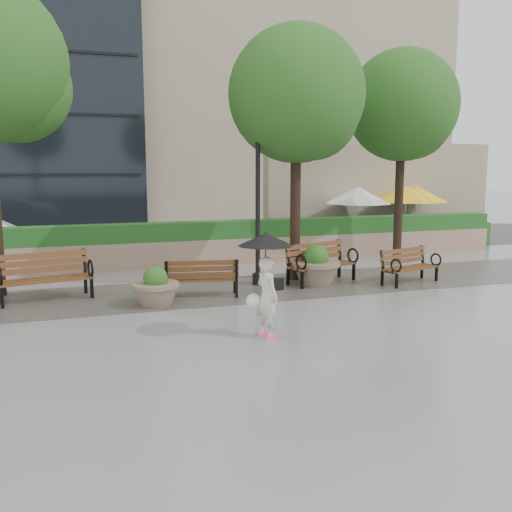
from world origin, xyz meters
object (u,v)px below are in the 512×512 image
object	(u,v)px
bench_2	(202,286)
bench_1	(46,287)
planter_left	(156,290)
bench_4	(410,273)
lamppost	(258,213)
bench_3	(321,271)
planter_right	(316,269)
pedestrian	(266,275)

from	to	relation	value
bench_2	bench_1	bearing A→B (deg)	-1.50
bench_2	planter_left	xyz separation A→B (m)	(-1.17, -0.52, 0.07)
bench_1	bench_4	distance (m)	9.14
bench_2	lamppost	world-z (taller)	lamppost
bench_4	lamppost	distance (m)	4.34
bench_3	planter_left	world-z (taller)	bench_3
planter_right	pedestrian	xyz separation A→B (m)	(-2.80, -3.90, 0.74)
bench_3	pedestrian	bearing A→B (deg)	-144.78
bench_1	lamppost	bearing A→B (deg)	-10.18
bench_1	planter_left	world-z (taller)	bench_1
bench_1	planter_left	distance (m)	2.65
bench_3	pedestrian	xyz separation A→B (m)	(-3.04, -4.08, 0.84)
bench_2	planter_left	bearing A→B (deg)	34.69
planter_right	bench_2	bearing A→B (deg)	-173.00
bench_3	planter_left	xyz separation A→B (m)	(-4.57, -1.09, 0.03)
bench_3	planter_left	size ratio (longest dim) A/B	1.99
bench_4	bench_2	bearing A→B (deg)	160.15
bench_4	pedestrian	xyz separation A→B (m)	(-5.23, -3.26, 0.88)
bench_1	bench_2	size ratio (longest dim) A/B	1.20
bench_1	planter_right	bearing A→B (deg)	-14.90
lamppost	bench_1	bearing A→B (deg)	-178.46
bench_2	lamppost	bearing A→B (deg)	-141.72
bench_1	planter_right	size ratio (longest dim) A/B	1.71
planter_left	lamppost	xyz separation A→B (m)	(2.89, 1.42, 1.53)
lamppost	bench_2	bearing A→B (deg)	-152.47
bench_2	pedestrian	world-z (taller)	pedestrian
bench_2	planter_right	distance (m)	3.19
bench_1	planter_left	xyz separation A→B (m)	(2.33, -1.28, 0.02)
bench_1	planter_right	world-z (taller)	bench_1
bench_4	planter_right	distance (m)	2.52
bench_4	pedestrian	size ratio (longest dim) A/B	0.96
planter_left	planter_right	distance (m)	4.42
bench_3	planter_right	world-z (taller)	planter_right
bench_2	bench_4	bearing A→B (deg)	-171.81
planter_right	bench_3	bearing A→B (deg)	36.77
planter_left	planter_right	size ratio (longest dim) A/B	0.83
bench_3	bench_4	size ratio (longest dim) A/B	1.16
bench_2	planter_right	bearing A→B (deg)	-162.25
bench_2	pedestrian	size ratio (longest dim) A/B	0.95
lamppost	pedestrian	xyz separation A→B (m)	(-1.36, -4.41, -0.72)
planter_right	bench_4	bearing A→B (deg)	-14.71
planter_left	pedestrian	bearing A→B (deg)	-62.92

